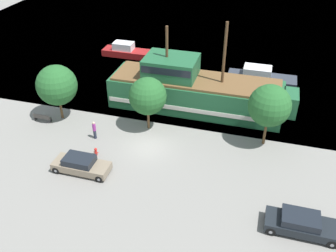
{
  "coord_description": "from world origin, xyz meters",
  "views": [
    {
      "loc": [
        9.22,
        -25.79,
        20.29
      ],
      "look_at": [
        1.25,
        2.0,
        1.2
      ],
      "focal_mm": 40.0,
      "sensor_mm": 36.0,
      "label": 1
    }
  ],
  "objects_px": {
    "fire_hydrant": "(96,151)",
    "bench_promenade_east": "(42,118)",
    "pirate_ship": "(194,90)",
    "parked_car_curb_front": "(81,165)",
    "moored_boat_dockside": "(126,51)",
    "pedestrian_walking_near": "(94,130)",
    "moored_boat_outer": "(260,77)",
    "parked_car_curb_mid": "(301,224)"
  },
  "relations": [
    {
      "from": "moored_boat_outer",
      "to": "pedestrian_walking_near",
      "type": "xyz_separation_m",
      "value": [
        -13.92,
        -15.93,
        0.2
      ]
    },
    {
      "from": "parked_car_curb_mid",
      "to": "bench_promenade_east",
      "type": "height_order",
      "value": "parked_car_curb_mid"
    },
    {
      "from": "moored_boat_outer",
      "to": "bench_promenade_east",
      "type": "xyz_separation_m",
      "value": [
        -20.25,
        -14.71,
        -0.28
      ]
    },
    {
      "from": "bench_promenade_east",
      "to": "pedestrian_walking_near",
      "type": "xyz_separation_m",
      "value": [
        6.34,
        -1.22,
        0.48
      ]
    },
    {
      "from": "moored_boat_dockside",
      "to": "bench_promenade_east",
      "type": "bearing_deg",
      "value": -96.29
    },
    {
      "from": "parked_car_curb_front",
      "to": "pirate_ship",
      "type": "bearing_deg",
      "value": 62.86
    },
    {
      "from": "parked_car_curb_mid",
      "to": "pedestrian_walking_near",
      "type": "bearing_deg",
      "value": 161.03
    },
    {
      "from": "moored_boat_dockside",
      "to": "parked_car_curb_mid",
      "type": "distance_m",
      "value": 34.14
    },
    {
      "from": "parked_car_curb_front",
      "to": "pedestrian_walking_near",
      "type": "distance_m",
      "value": 4.79
    },
    {
      "from": "moored_boat_outer",
      "to": "parked_car_curb_front",
      "type": "bearing_deg",
      "value": -122.13
    },
    {
      "from": "pedestrian_walking_near",
      "to": "moored_boat_dockside",
      "type": "bearing_deg",
      "value": 102.76
    },
    {
      "from": "parked_car_curb_mid",
      "to": "fire_hydrant",
      "type": "relative_size",
      "value": 6.37
    },
    {
      "from": "parked_car_curb_front",
      "to": "fire_hydrant",
      "type": "xyz_separation_m",
      "value": [
        0.21,
        2.32,
        -0.29
      ]
    },
    {
      "from": "moored_boat_dockside",
      "to": "pedestrian_walking_near",
      "type": "xyz_separation_m",
      "value": [
        4.35,
        -19.21,
        0.24
      ]
    },
    {
      "from": "moored_boat_dockside",
      "to": "fire_hydrant",
      "type": "bearing_deg",
      "value": -75.6
    },
    {
      "from": "parked_car_curb_front",
      "to": "fire_hydrant",
      "type": "distance_m",
      "value": 2.35
    },
    {
      "from": "bench_promenade_east",
      "to": "fire_hydrant",
      "type": "bearing_deg",
      "value": -25.43
    },
    {
      "from": "moored_boat_dockside",
      "to": "moored_boat_outer",
      "type": "relative_size",
      "value": 0.84
    },
    {
      "from": "bench_promenade_east",
      "to": "pedestrian_walking_near",
      "type": "bearing_deg",
      "value": -10.9
    },
    {
      "from": "moored_boat_outer",
      "to": "bench_promenade_east",
      "type": "height_order",
      "value": "moored_boat_outer"
    },
    {
      "from": "moored_boat_outer",
      "to": "parked_car_curb_mid",
      "type": "bearing_deg",
      "value": -78.77
    },
    {
      "from": "moored_boat_dockside",
      "to": "parked_car_curb_front",
      "type": "distance_m",
      "value": 24.48
    },
    {
      "from": "pirate_ship",
      "to": "parked_car_curb_front",
      "type": "xyz_separation_m",
      "value": [
        -6.57,
        -12.82,
        -1.33
      ]
    },
    {
      "from": "pirate_ship",
      "to": "bench_promenade_east",
      "type": "distance_m",
      "value": 15.6
    },
    {
      "from": "fire_hydrant",
      "to": "bench_promenade_east",
      "type": "bearing_deg",
      "value": 154.57
    },
    {
      "from": "pirate_ship",
      "to": "bench_promenade_east",
      "type": "height_order",
      "value": "pirate_ship"
    },
    {
      "from": "moored_boat_dockside",
      "to": "moored_boat_outer",
      "type": "height_order",
      "value": "moored_boat_outer"
    },
    {
      "from": "fire_hydrant",
      "to": "pedestrian_walking_near",
      "type": "height_order",
      "value": "pedestrian_walking_near"
    },
    {
      "from": "parked_car_curb_front",
      "to": "bench_promenade_east",
      "type": "bearing_deg",
      "value": 141.1
    },
    {
      "from": "moored_boat_dockside",
      "to": "bench_promenade_east",
      "type": "xyz_separation_m",
      "value": [
        -1.98,
        -17.99,
        -0.24
      ]
    },
    {
      "from": "moored_boat_outer",
      "to": "pedestrian_walking_near",
      "type": "bearing_deg",
      "value": -131.15
    },
    {
      "from": "pirate_ship",
      "to": "pedestrian_walking_near",
      "type": "bearing_deg",
      "value": -132.84
    },
    {
      "from": "parked_car_curb_front",
      "to": "bench_promenade_east",
      "type": "distance_m",
      "value": 9.4
    },
    {
      "from": "pedestrian_walking_near",
      "to": "pirate_ship",
      "type": "bearing_deg",
      "value": 47.16
    },
    {
      "from": "fire_hydrant",
      "to": "bench_promenade_east",
      "type": "height_order",
      "value": "bench_promenade_east"
    },
    {
      "from": "moored_boat_dockside",
      "to": "bench_promenade_east",
      "type": "relative_size",
      "value": 3.67
    },
    {
      "from": "fire_hydrant",
      "to": "moored_boat_dockside",
      "type": "bearing_deg",
      "value": 104.4
    },
    {
      "from": "moored_boat_outer",
      "to": "pedestrian_walking_near",
      "type": "height_order",
      "value": "moored_boat_outer"
    },
    {
      "from": "pirate_ship",
      "to": "fire_hydrant",
      "type": "xyz_separation_m",
      "value": [
        -6.36,
        -10.5,
        -1.62
      ]
    },
    {
      "from": "parked_car_curb_front",
      "to": "pedestrian_walking_near",
      "type": "bearing_deg",
      "value": 101.78
    },
    {
      "from": "parked_car_curb_front",
      "to": "moored_boat_dockside",
      "type": "bearing_deg",
      "value": 102.57
    },
    {
      "from": "fire_hydrant",
      "to": "parked_car_curb_front",
      "type": "bearing_deg",
      "value": -95.19
    }
  ]
}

